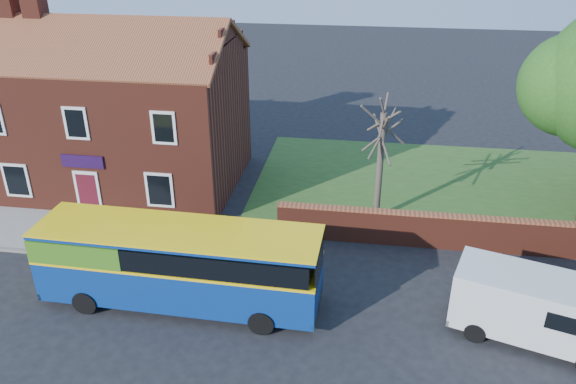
# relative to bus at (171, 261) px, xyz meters

# --- Properties ---
(ground) EXTENTS (120.00, 120.00, 0.00)m
(ground) POSITION_rel_bus_xyz_m (0.98, -1.77, -1.74)
(ground) COLOR black
(ground) RESTS_ON ground
(pavement) EXTENTS (18.00, 3.50, 0.12)m
(pavement) POSITION_rel_bus_xyz_m (-6.02, 3.98, -1.68)
(pavement) COLOR gray
(pavement) RESTS_ON ground
(kerb) EXTENTS (18.00, 0.15, 0.14)m
(kerb) POSITION_rel_bus_xyz_m (-6.02, 2.23, -1.67)
(kerb) COLOR slate
(kerb) RESTS_ON ground
(grass_strip) EXTENTS (26.00, 12.00, 0.04)m
(grass_strip) POSITION_rel_bus_xyz_m (13.98, 11.23, -1.72)
(grass_strip) COLOR #426B28
(grass_strip) RESTS_ON ground
(shop_building) EXTENTS (12.30, 8.13, 10.50)m
(shop_building) POSITION_rel_bus_xyz_m (-6.04, 9.73, 1.68)
(shop_building) COLOR maroon
(shop_building) RESTS_ON ground
(boundary_wall) EXTENTS (22.00, 0.38, 1.60)m
(boundary_wall) POSITION_rel_bus_xyz_m (13.98, 5.23, -0.92)
(boundary_wall) COLOR maroon
(boundary_wall) RESTS_ON ground
(bus) EXTENTS (10.09, 2.80, 3.06)m
(bus) POSITION_rel_bus_xyz_m (0.00, 0.00, 0.00)
(bus) COLOR navy
(bus) RESTS_ON ground
(van_near) EXTENTS (5.68, 3.61, 2.32)m
(van_near) POSITION_rel_bus_xyz_m (12.51, -0.17, -0.44)
(van_near) COLOR silver
(van_near) RESTS_ON ground
(bare_tree) EXTENTS (2.12, 2.52, 5.64)m
(bare_tree) POSITION_rel_bus_xyz_m (7.27, 7.41, 1.16)
(bare_tree) COLOR #4C4238
(bare_tree) RESTS_ON ground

